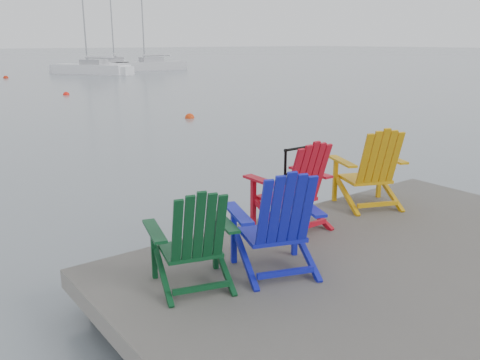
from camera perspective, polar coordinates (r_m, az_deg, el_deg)
ground at (r=5.73m, az=21.61°, el=-14.82°), size 400.00×400.00×0.00m
dock at (r=5.57m, az=21.96°, el=-11.71°), size 6.00×5.00×1.40m
handrail at (r=6.96m, az=6.44°, el=0.82°), size 0.48×0.04×0.90m
chair_green at (r=4.78m, az=-5.24°, el=-6.45°), size 0.94×0.89×1.01m
chair_blue at (r=5.05m, az=4.23°, el=-4.60°), size 1.05×1.00×1.10m
chair_red at (r=6.27m, az=6.16°, el=-0.55°), size 0.90×0.83×1.13m
chair_yellow at (r=7.31m, az=14.51°, el=1.39°), size 1.10×1.06×1.14m
sailboat_near at (r=46.58m, az=-16.35°, el=11.80°), size 5.15×6.95×9.86m
sailboat_mid at (r=53.79m, az=-13.88°, el=12.37°), size 5.35×9.29×12.40m
sailboat_far at (r=51.44m, az=-10.24°, el=12.45°), size 7.04×2.16×9.79m
buoy_a at (r=19.09m, az=-5.67°, el=6.94°), size 0.36×0.36×0.36m
buoy_c at (r=28.82m, az=-18.93°, el=9.03°), size 0.33×0.33×0.33m
buoy_d at (r=43.52m, az=-24.80°, el=10.34°), size 0.39×0.39×0.39m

